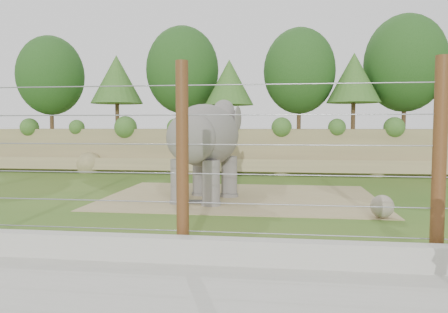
# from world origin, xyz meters

# --- Properties ---
(ground) EXTENTS (90.00, 90.00, 0.00)m
(ground) POSITION_xyz_m (0.00, 0.00, 0.00)
(ground) COLOR #31611C
(ground) RESTS_ON ground
(back_embankment) EXTENTS (30.00, 5.52, 8.77)m
(back_embankment) POSITION_xyz_m (0.59, 12.68, 3.97)
(back_embankment) COLOR olive
(back_embankment) RESTS_ON ground
(dirt_patch) EXTENTS (10.00, 7.00, 0.02)m
(dirt_patch) POSITION_xyz_m (0.50, 3.00, 0.01)
(dirt_patch) COLOR #9E8C5B
(dirt_patch) RESTS_ON ground
(drain_grate) EXTENTS (1.00, 0.60, 0.03)m
(drain_grate) POSITION_xyz_m (-1.07, 1.62, 0.04)
(drain_grate) COLOR #262628
(drain_grate) RESTS_ON dirt_patch
(elephant) EXTENTS (2.77, 4.76, 3.62)m
(elephant) POSITION_xyz_m (-0.69, 2.13, 1.81)
(elephant) COLOR slate
(elephant) RESTS_ON ground
(stone_ball) EXTENTS (0.67, 0.67, 0.67)m
(stone_ball) POSITION_xyz_m (4.92, -0.27, 0.35)
(stone_ball) COLOR gray
(stone_ball) RESTS_ON dirt_patch
(retaining_wall) EXTENTS (26.00, 0.35, 0.50)m
(retaining_wall) POSITION_xyz_m (0.00, -5.00, 0.25)
(retaining_wall) COLOR #B4B3A8
(retaining_wall) RESTS_ON ground
(walkway) EXTENTS (26.00, 4.00, 0.01)m
(walkway) POSITION_xyz_m (0.00, -7.00, 0.01)
(walkway) COLOR #B4B3A8
(walkway) RESTS_ON ground
(barrier_fence) EXTENTS (20.26, 0.26, 4.00)m
(barrier_fence) POSITION_xyz_m (0.00, -4.50, 2.00)
(barrier_fence) COLOR #502A11
(barrier_fence) RESTS_ON ground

